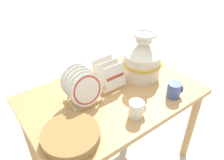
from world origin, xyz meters
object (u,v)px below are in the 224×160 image
(ceramic_vase, at_px, (142,58))
(dish_rack_square_plates, at_px, (109,79))
(mug_cobalt_glaze, at_px, (174,90))
(mug_cream_glaze, at_px, (137,109))
(wicker_charger_stack, at_px, (71,136))
(dish_rack_round_plates, at_px, (83,90))

(ceramic_vase, bearing_deg, dish_rack_square_plates, 171.48)
(dish_rack_square_plates, relative_size, mug_cobalt_glaze, 1.91)
(ceramic_vase, xyz_separation_m, mug_cobalt_glaze, (-0.00, -0.31, -0.09))
(ceramic_vase, bearing_deg, mug_cream_glaze, -136.69)
(ceramic_vase, xyz_separation_m, mug_cream_glaze, (-0.32, -0.30, -0.09))
(dish_rack_square_plates, xyz_separation_m, mug_cream_glaze, (-0.05, -0.34, -0.00))
(mug_cream_glaze, bearing_deg, wicker_charger_stack, 169.87)
(dish_rack_round_plates, distance_m, dish_rack_square_plates, 0.25)
(dish_rack_round_plates, height_order, mug_cobalt_glaze, dish_rack_round_plates)
(dish_rack_square_plates, height_order, wicker_charger_stack, dish_rack_square_plates)
(dish_rack_round_plates, relative_size, wicker_charger_stack, 0.76)
(wicker_charger_stack, height_order, mug_cobalt_glaze, mug_cobalt_glaze)
(dish_rack_round_plates, bearing_deg, mug_cobalt_glaze, -30.91)
(mug_cobalt_glaze, xyz_separation_m, mug_cream_glaze, (-0.32, 0.01, 0.00))
(wicker_charger_stack, bearing_deg, dish_rack_round_plates, 47.05)
(ceramic_vase, xyz_separation_m, dish_rack_square_plates, (-0.27, 0.04, -0.09))
(dish_rack_round_plates, height_order, mug_cream_glaze, dish_rack_round_plates)
(mug_cobalt_glaze, distance_m, mug_cream_glaze, 0.32)
(ceramic_vase, distance_m, mug_cobalt_glaze, 0.33)
(mug_cobalt_glaze, bearing_deg, mug_cream_glaze, 178.26)
(dish_rack_square_plates, xyz_separation_m, mug_cobalt_glaze, (0.27, -0.35, -0.00))
(mug_cream_glaze, bearing_deg, ceramic_vase, 43.31)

